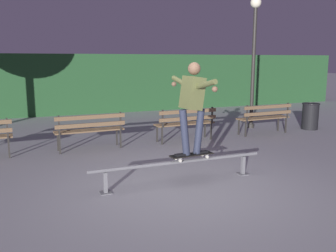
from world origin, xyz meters
TOP-DOWN VIEW (x-y plane):
  - ground_plane at (0.00, 0.00)m, footprint 90.00×90.00m
  - hedge_backdrop at (0.00, 9.47)m, footprint 24.00×1.20m
  - grind_rail at (0.00, 0.22)m, footprint 3.12×0.18m
  - skateboard at (0.23, 0.22)m, footprint 0.79×0.26m
  - skateboarder at (0.23, 0.22)m, footprint 0.63×1.41m
  - park_bench_left_center at (-0.99, 3.10)m, footprint 1.61×0.47m
  - park_bench_right_center at (1.46, 3.10)m, footprint 1.61×0.47m
  - park_bench_rightmost at (3.91, 3.10)m, footprint 1.61×0.47m
  - lamp_post_right at (4.15, 4.10)m, footprint 0.32×0.32m
  - trash_can at (5.67, 3.23)m, footprint 0.52×0.52m

SIDE VIEW (x-z plane):
  - ground_plane at x=0.00m, z-range 0.00..0.00m
  - grind_rail at x=0.00m, z-range 0.12..0.51m
  - trash_can at x=5.67m, z-range 0.01..0.81m
  - skateboard at x=0.23m, z-range 0.43..0.52m
  - park_bench_left_center at x=-0.99m, z-range 0.10..0.98m
  - park_bench_right_center at x=1.46m, z-range 0.10..0.98m
  - park_bench_rightmost at x=3.91m, z-range 0.10..0.98m
  - hedge_backdrop at x=0.00m, z-range 0.00..2.31m
  - skateboarder at x=0.23m, z-range 0.63..2.19m
  - lamp_post_right at x=4.15m, z-range 0.53..4.43m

